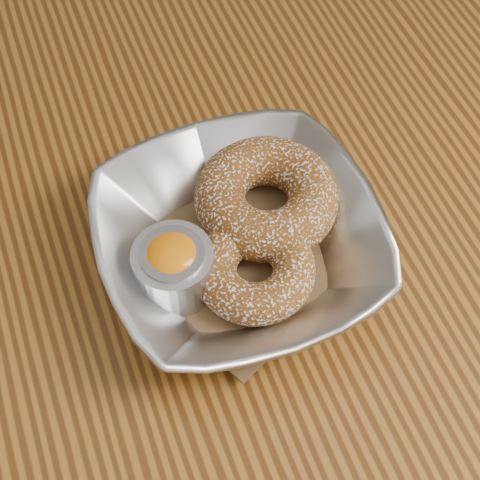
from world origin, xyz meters
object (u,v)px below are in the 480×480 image
object	(u,v)px
donut_back	(266,198)
table	(320,273)
donut_front	(255,269)
ramekin	(174,267)
serving_bowl	(240,243)

from	to	relation	value
donut_back	table	bearing A→B (deg)	-11.49
donut_front	ramekin	size ratio (longest dim) A/B	1.52
donut_back	ramekin	world-z (taller)	ramekin
table	ramekin	size ratio (longest dim) A/B	20.71
donut_front	ramekin	xyz separation A→B (m)	(-0.05, 0.02, 0.01)
ramekin	table	bearing A→B (deg)	10.48
donut_back	ramekin	size ratio (longest dim) A/B	1.90
table	ramekin	xyz separation A→B (m)	(-0.14, -0.03, 0.13)
donut_back	donut_front	world-z (taller)	donut_back
table	donut_front	size ratio (longest dim) A/B	13.61
serving_bowl	ramekin	distance (m)	0.05
serving_bowl	donut_front	distance (m)	0.02
serving_bowl	donut_back	world-z (taller)	serving_bowl
table	serving_bowl	distance (m)	0.15
donut_back	donut_front	distance (m)	0.06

